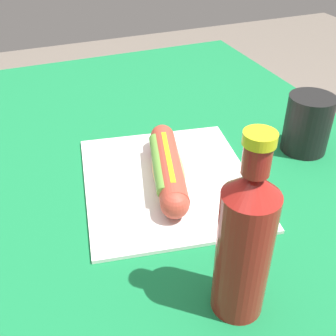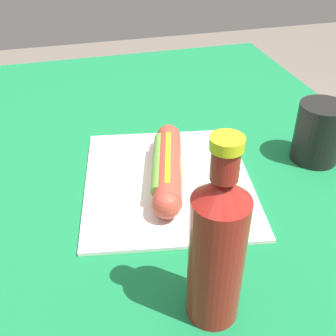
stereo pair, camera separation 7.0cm
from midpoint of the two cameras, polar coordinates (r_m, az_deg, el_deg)
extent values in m
cylinder|color=brown|center=(1.45, 2.89, 0.37)|extent=(0.07, 0.07, 0.70)
cube|color=brown|center=(0.75, -5.65, -2.14)|extent=(1.15, 0.88, 0.03)
cube|color=#146B38|center=(0.74, -5.72, -1.09)|extent=(1.21, 0.94, 0.00)
cube|color=silver|center=(0.72, -2.80, -1.87)|extent=(0.36, 0.33, 0.01)
ellipsoid|color=tan|center=(0.70, -2.86, -0.23)|extent=(0.20, 0.10, 0.04)
cylinder|color=#A83D2D|center=(0.70, -2.87, 0.12)|extent=(0.20, 0.10, 0.04)
sphere|color=#A83D2D|center=(0.78, -3.36, 4.22)|extent=(0.04, 0.04, 0.04)
sphere|color=#A83D2D|center=(0.62, -2.25, -5.05)|extent=(0.04, 0.04, 0.04)
cube|color=yellow|center=(0.69, -2.92, 1.49)|extent=(0.15, 0.05, 0.00)
cylinder|color=#568433|center=(0.70, -4.20, 0.57)|extent=(0.16, 0.06, 0.02)
cylinder|color=maroon|center=(0.48, 5.94, -11.83)|extent=(0.06, 0.06, 0.17)
cone|color=maroon|center=(0.41, 6.76, -2.39)|extent=(0.06, 0.06, 0.03)
cylinder|color=maroon|center=(0.40, 7.05, 1.06)|extent=(0.03, 0.03, 0.03)
cylinder|color=yellow|center=(0.38, 7.28, 3.85)|extent=(0.03, 0.03, 0.01)
cylinder|color=black|center=(0.81, 16.07, 5.69)|extent=(0.08, 0.08, 0.11)
camera|label=1|loc=(0.04, -92.86, -1.99)|focal=44.96mm
camera|label=2|loc=(0.04, 87.14, 1.99)|focal=44.96mm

